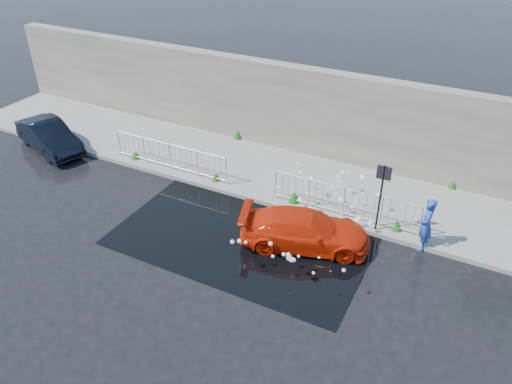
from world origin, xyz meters
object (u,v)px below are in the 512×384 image
at_px(sign_post, 382,188).
at_px(dark_car, 49,136).
at_px(red_car, 305,230).
at_px(person, 426,225).

height_order(sign_post, dark_car, sign_post).
height_order(red_car, dark_car, dark_car).
bearing_deg(person, sign_post, -105.30).
xyz_separation_m(red_car, dark_car, (-12.05, 1.13, 0.05)).
relative_size(sign_post, red_car, 0.63).
height_order(dark_car, person, person).
bearing_deg(sign_post, person, -3.82).
xyz_separation_m(sign_post, dark_car, (-13.85, -0.50, -1.10)).
distance_m(sign_post, person, 1.72).
distance_m(sign_post, red_car, 2.69).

